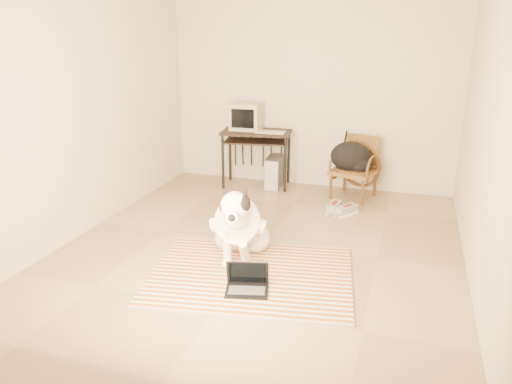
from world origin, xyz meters
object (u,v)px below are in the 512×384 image
at_px(laptop, 247,283).
at_px(rattan_chair, 356,167).
at_px(backpack, 352,158).
at_px(pc_tower, 274,172).
at_px(crt_monitor, 247,116).
at_px(dog, 240,227).
at_px(computer_desk, 256,139).

height_order(laptop, rattan_chair, rattan_chair).
bearing_deg(backpack, pc_tower, 171.87).
xyz_separation_m(crt_monitor, pc_tower, (0.43, -0.06, -0.77)).
xyz_separation_m(dog, crt_monitor, (-0.74, 2.43, 0.65)).
height_order(dog, crt_monitor, crt_monitor).
height_order(laptop, crt_monitor, crt_monitor).
bearing_deg(computer_desk, dog, -76.17).
distance_m(crt_monitor, rattan_chair, 1.69).
relative_size(laptop, backpack, 0.74).
bearing_deg(dog, laptop, -65.37).
xyz_separation_m(laptop, pc_tower, (-0.59, 2.97, 0.14)).
bearing_deg(computer_desk, laptop, -73.84).
xyz_separation_m(dog, backpack, (0.79, 2.21, 0.21)).
height_order(rattan_chair, backpack, rattan_chair).
distance_m(crt_monitor, backpack, 1.61).
relative_size(dog, crt_monitor, 2.63).
relative_size(computer_desk, crt_monitor, 2.41).
relative_size(pc_tower, backpack, 0.86).
height_order(pc_tower, backpack, backpack).
distance_m(dog, backpack, 2.36).
bearing_deg(laptop, rattan_chair, 79.10).
bearing_deg(rattan_chair, dog, -110.04).
relative_size(laptop, crt_monitor, 0.98).
height_order(computer_desk, backpack, computer_desk).
xyz_separation_m(crt_monitor, backpack, (1.54, -0.22, -0.43)).
xyz_separation_m(pc_tower, rattan_chair, (1.15, -0.08, 0.19)).
bearing_deg(rattan_chair, backpack, -119.03).
xyz_separation_m(pc_tower, backpack, (1.10, -0.16, 0.33)).
bearing_deg(dog, pc_tower, 97.48).
bearing_deg(backpack, crt_monitor, 171.97).
distance_m(laptop, backpack, 2.90).
distance_m(laptop, rattan_chair, 2.96).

